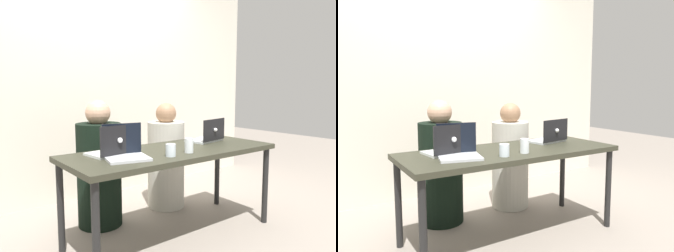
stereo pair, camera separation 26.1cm
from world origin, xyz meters
TOP-DOWN VIEW (x-y plane):
  - ground_plane at (0.00, 0.00)m, footprint 12.00×12.00m
  - back_wall at (0.00, 1.35)m, footprint 4.50×0.10m
  - desk at (0.00, 0.00)m, footprint 1.72×0.68m
  - person_on_left at (-0.36, 0.57)m, footprint 0.38×0.38m
  - person_on_right at (0.36, 0.57)m, footprint 0.44×0.44m
  - laptop_front_left at (-0.46, -0.05)m, footprint 0.34×0.31m
  - laptop_back_right at (0.48, 0.10)m, footprint 0.36×0.27m
  - laptop_back_left at (-0.49, 0.09)m, footprint 0.33×0.28m
  - water_glass_center at (0.01, -0.17)m, footprint 0.07×0.07m
  - water_glass_left at (-0.17, -0.19)m, footprint 0.07×0.07m

SIDE VIEW (x-z plane):
  - ground_plane at x=0.00m, z-range 0.00..0.00m
  - person_on_right at x=0.36m, z-range -0.06..0.99m
  - person_on_left at x=-0.36m, z-range -0.06..1.03m
  - desk at x=0.00m, z-range 0.29..1.01m
  - water_glass_left at x=-0.17m, z-range 0.71..0.80m
  - laptop_back_right at x=0.48m, z-range 0.66..0.86m
  - water_glass_center at x=0.01m, z-range 0.71..0.82m
  - laptop_back_left at x=-0.49m, z-range 0.65..0.88m
  - laptop_front_left at x=-0.46m, z-range 0.65..0.88m
  - back_wall at x=0.00m, z-range 0.00..2.66m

